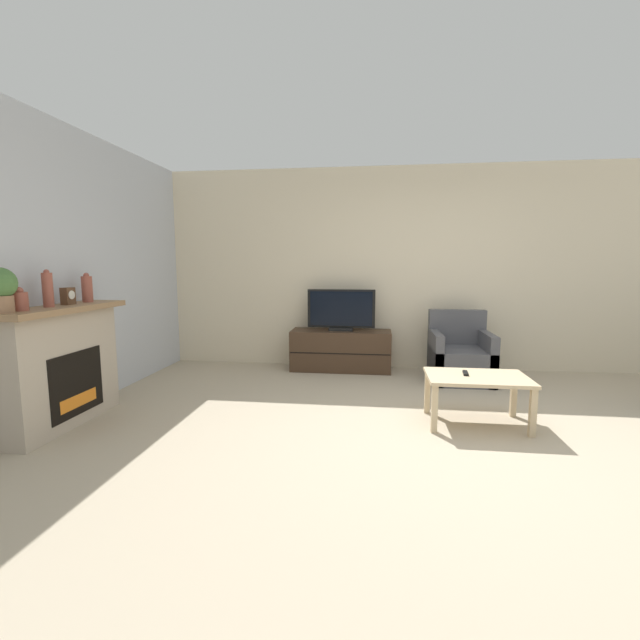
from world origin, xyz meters
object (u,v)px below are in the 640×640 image
at_px(mantel_vase_right, 87,288).
at_px(potted_plant, 0,288).
at_px(fireplace, 61,365).
at_px(remote, 465,373).
at_px(armchair, 460,357).
at_px(tv_stand, 341,350).
at_px(tv, 341,311).
at_px(mantel_clock, 68,296).
at_px(coffee_table, 477,383).
at_px(mantel_vase_centre_left, 48,289).
at_px(mantel_vase_left, 19,300).

bearing_deg(mantel_vase_right, potted_plant, -90.00).
bearing_deg(fireplace, potted_plant, -88.28).
bearing_deg(remote, armchair, 87.42).
height_order(tv_stand, tv, tv).
bearing_deg(tv_stand, potted_plant, -128.11).
relative_size(mantel_clock, armchair, 0.18).
xyz_separation_m(mantel_clock, coffee_table, (3.58, 0.35, -0.75)).
relative_size(mantel_vase_centre_left, armchair, 0.37).
distance_m(fireplace, tv_stand, 3.24).
distance_m(mantel_vase_left, mantel_vase_centre_left, 0.30).
bearing_deg(potted_plant, coffee_table, 16.14).
distance_m(mantel_clock, potted_plant, 0.69).
height_order(tv, armchair, tv).
distance_m(mantel_vase_centre_left, tv_stand, 3.42).
height_order(armchair, remote, armchair).
height_order(fireplace, mantel_clock, mantel_clock).
distance_m(mantel_vase_centre_left, armchair, 4.37).
bearing_deg(mantel_vase_right, remote, 2.26).
xyz_separation_m(mantel_vase_centre_left, tv_stand, (2.24, 2.40, -0.93)).
height_order(potted_plant, tv_stand, potted_plant).
bearing_deg(remote, coffee_table, -19.37).
xyz_separation_m(mantel_clock, remote, (3.49, 0.40, -0.68)).
height_order(armchair, coffee_table, armchair).
height_order(tv_stand, remote, tv_stand).
xyz_separation_m(tv, armchair, (1.48, -0.31, -0.51)).
xyz_separation_m(mantel_vase_right, potted_plant, (-0.00, -0.94, 0.05)).
relative_size(mantel_clock, potted_plant, 0.45).
bearing_deg(tv, mantel_clock, -135.89).
height_order(mantel_vase_left, mantel_clock, mantel_vase_left).
relative_size(fireplace, potted_plant, 3.93).
bearing_deg(tv_stand, mantel_vase_right, -139.50).
height_order(tv, remote, tv).
relative_size(mantel_vase_right, coffee_table, 0.32).
xyz_separation_m(mantel_vase_centre_left, remote, (3.49, 0.63, -0.75)).
xyz_separation_m(mantel_vase_left, tv, (2.24, 2.69, -0.34)).
xyz_separation_m(tv, coffee_table, (1.34, -1.82, -0.41)).
xyz_separation_m(mantel_vase_right, coffee_table, (3.58, 0.09, -0.81)).
xyz_separation_m(tv_stand, remote, (1.25, -1.78, 0.18)).
height_order(potted_plant, tv, potted_plant).
height_order(coffee_table, remote, remote).
height_order(potted_plant, coffee_table, potted_plant).
height_order(fireplace, potted_plant, potted_plant).
xyz_separation_m(mantel_vase_left, armchair, (3.73, 2.39, -0.86)).
distance_m(mantel_vase_right, tv, 2.97).
bearing_deg(fireplace, mantel_vase_right, 87.57).
xyz_separation_m(fireplace, tv, (2.26, 2.30, 0.25)).
xyz_separation_m(fireplace, mantel_clock, (0.02, 0.13, 0.59)).
height_order(mantel_vase_right, tv, mantel_vase_right).
relative_size(mantel_clock, coffee_table, 0.17).
bearing_deg(coffee_table, mantel_vase_centre_left, -170.78).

